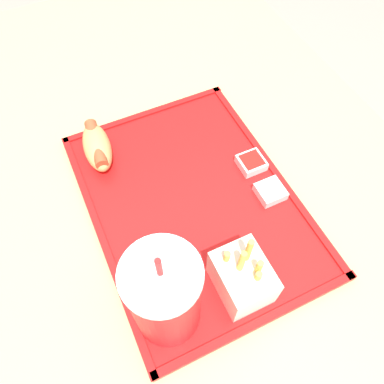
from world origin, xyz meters
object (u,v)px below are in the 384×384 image
object	(u,v)px
soda_cup	(165,297)
sauce_cup_ketchup	(251,163)
fries_carton	(241,278)
sauce_cup_mayo	(270,191)
hot_dog_far	(97,146)

from	to	relation	value
soda_cup	sauce_cup_ketchup	xyz separation A→B (m)	(0.18, -0.24, -0.08)
fries_carton	sauce_cup_ketchup	bearing A→B (deg)	-34.59
sauce_cup_ketchup	fries_carton	bearing A→B (deg)	145.41
sauce_cup_mayo	fries_carton	bearing A→B (deg)	133.10
hot_dog_far	sauce_cup_ketchup	size ratio (longest dim) A/B	2.58
fries_carton	sauce_cup_ketchup	size ratio (longest dim) A/B	2.63
soda_cup	hot_dog_far	xyz separation A→B (m)	(0.32, 0.00, -0.06)
sauce_cup_mayo	sauce_cup_ketchup	size ratio (longest dim) A/B	1.00
fries_carton	sauce_cup_mayo	xyz separation A→B (m)	(0.12, -0.13, -0.03)
fries_carton	hot_dog_far	bearing A→B (deg)	19.02
soda_cup	sauce_cup_mayo	distance (m)	0.28
soda_cup	sauce_cup_mayo	size ratio (longest dim) A/B	4.58
sauce_cup_mayo	sauce_cup_ketchup	bearing A→B (deg)	-1.06
soda_cup	sauce_cup_ketchup	distance (m)	0.31
hot_dog_far	sauce_cup_ketchup	world-z (taller)	hot_dog_far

